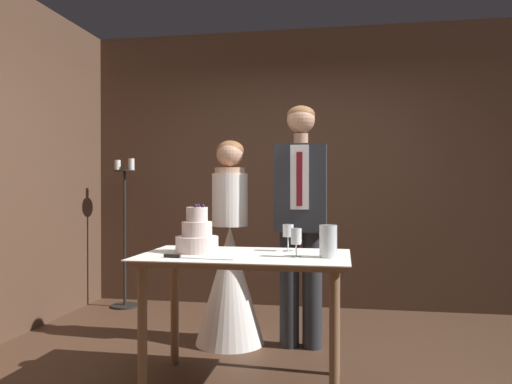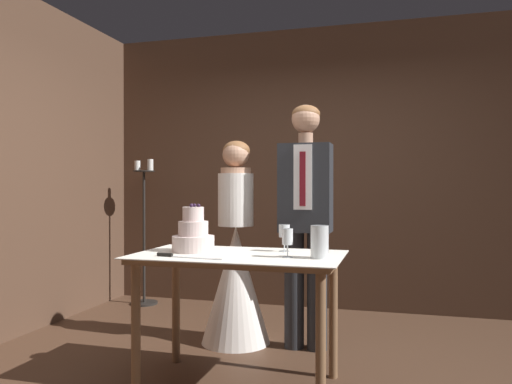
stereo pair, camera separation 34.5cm
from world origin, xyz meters
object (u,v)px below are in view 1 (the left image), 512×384
Objects in this scene: cake_knife at (185,257)px; hurricane_candle at (328,242)px; tiered_cake at (197,236)px; wine_glass_near at (296,238)px; groom at (301,212)px; wine_glass_middle at (288,232)px; candle_stand at (125,240)px; cake_table at (245,272)px; bride at (230,268)px.

cake_knife is 0.84m from hurricane_candle.
wine_glass_near is (0.64, -0.10, 0.01)m from tiered_cake.
wine_glass_near is (0.63, 0.16, 0.11)m from cake_knife.
wine_glass_near is 0.09× the size of groom.
wine_glass_middle is at bearing -92.94° from groom.
groom is at bearing -27.45° from candle_stand.
wine_glass_near is at bearing 20.07° from cake_knife.
groom is (-0.23, 0.85, 0.13)m from hurricane_candle.
tiered_cake is 0.98m from groom.
tiered_cake is at bearing -127.83° from groom.
groom is (0.59, 0.77, 0.12)m from tiered_cake.
groom is at bearing 92.95° from wine_glass_near.
cake_table is 7.50× the size of wine_glass_near.
groom reaches higher than tiered_cake.
candle_stand reaches higher than wine_glass_middle.
groom reaches higher than candle_stand.
tiered_cake reaches higher than wine_glass_middle.
cake_knife is at bearing -167.78° from hurricane_candle.
tiered_cake is 1.61× the size of hurricane_candle.
hurricane_candle is at bearing 17.95° from cake_knife.
cake_knife is (0.01, -0.27, -0.10)m from tiered_cake.
tiered_cake is (-0.32, 0.04, 0.21)m from cake_table.
candle_stand is at bearing 139.39° from wine_glass_middle.
groom reaches higher than cake_table.
groom is 1.22× the size of candle_stand.
wine_glass_near is at bearing -87.05° from groom.
cake_knife is (-0.31, -0.23, 0.12)m from cake_table.
cake_knife is at bearing -119.67° from groom.
hurricane_candle is 0.10× the size of groom.
hurricane_candle is 2.81m from candle_stand.
cake_table is 6.68× the size of hurricane_candle.
wine_glass_near is at bearing -55.42° from bride.
wine_glass_near is 0.11× the size of candle_stand.
wine_glass_near is at bearing -11.62° from cake_table.
wine_glass_middle is at bearing -40.61° from candle_stand.
bride is at bearing -36.38° from candle_stand.
wine_glass_near is at bearing -175.20° from hurricane_candle.
candle_stand is at bearing 128.50° from cake_knife.
cake_table is at bearing -141.67° from wine_glass_middle.
cake_table is 0.40m from cake_knife.
cake_table is 4.15× the size of tiered_cake.
groom reaches higher than wine_glass_near.
hurricane_candle is (0.19, 0.02, -0.02)m from wine_glass_near.
wine_glass_middle is (0.56, 0.42, 0.12)m from cake_knife.
cake_knife is at bearing -57.23° from candle_stand.
groom is 2.15m from candle_stand.
cake_knife is 1.06m from bride.
groom is at bearing 105.17° from hurricane_candle.
tiered_cake reaches higher than hurricane_candle.
wine_glass_near is 1.11m from bride.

